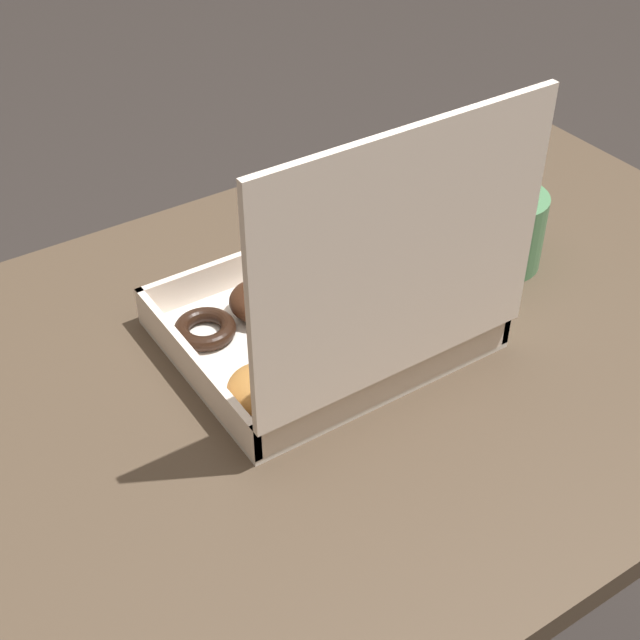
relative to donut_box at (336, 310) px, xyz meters
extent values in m
cube|color=#4C3D2D|center=(-0.04, 0.00, -0.07)|extent=(1.05, 0.71, 0.03)
cylinder|color=#4C3D2D|center=(-0.52, -0.31, -0.44)|extent=(0.06, 0.06, 0.71)
cube|color=silver|center=(0.00, -0.03, -0.05)|extent=(0.30, 0.25, 0.01)
cube|color=silver|center=(0.00, -0.15, -0.03)|extent=(0.30, 0.01, 0.04)
cube|color=silver|center=(0.00, 0.09, -0.03)|extent=(0.30, 0.01, 0.04)
cube|color=silver|center=(-0.15, -0.03, -0.03)|extent=(0.01, 0.25, 0.04)
cube|color=silver|center=(0.15, -0.03, -0.03)|extent=(0.01, 0.25, 0.04)
cube|color=silver|center=(0.00, 0.10, 0.11)|extent=(0.30, 0.01, 0.25)
torus|color=tan|center=(-0.11, -0.09, -0.04)|extent=(0.07, 0.07, 0.02)
ellipsoid|color=tan|center=(-0.04, -0.09, -0.03)|extent=(0.07, 0.07, 0.04)
ellipsoid|color=#381E11|center=(0.04, -0.09, -0.03)|extent=(0.07, 0.07, 0.04)
torus|color=black|center=(0.10, -0.09, -0.04)|extent=(0.07, 0.07, 0.02)
ellipsoid|color=tan|center=(-0.11, 0.02, -0.04)|extent=(0.07, 0.07, 0.03)
torus|color=black|center=(-0.04, 0.03, -0.04)|extent=(0.07, 0.07, 0.02)
ellipsoid|color=black|center=(0.03, 0.03, -0.03)|extent=(0.07, 0.07, 0.03)
ellipsoid|color=#B77A38|center=(0.11, 0.03, -0.03)|extent=(0.07, 0.07, 0.04)
cylinder|color=#4C8456|center=(-0.25, -0.03, -0.01)|extent=(0.10, 0.10, 0.09)
cylinder|color=black|center=(-0.25, -0.03, 0.03)|extent=(0.08, 0.08, 0.01)
camera|label=1|loc=(0.40, 0.58, 0.55)|focal=50.00mm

